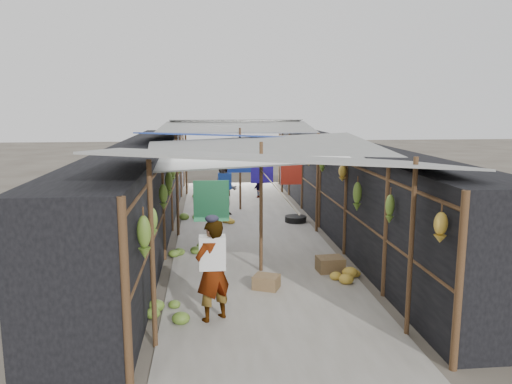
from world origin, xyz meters
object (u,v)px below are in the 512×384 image
object	(u,v)px
black_basin	(296,219)
vendor_elderly	(213,271)
vendor_seated	(257,186)
shopper_blue	(225,190)
crate_near	(266,282)

from	to	relation	value
black_basin	vendor_elderly	distance (m)	6.82
vendor_seated	shopper_blue	bearing A→B (deg)	-32.56
vendor_elderly	black_basin	bearing A→B (deg)	-142.73
black_basin	vendor_elderly	xyz separation A→B (m)	(-2.43, -6.33, 0.71)
vendor_elderly	shopper_blue	world-z (taller)	vendor_elderly
black_basin	vendor_seated	size ratio (longest dim) A/B	0.71
black_basin	vendor_seated	distance (m)	3.95
crate_near	shopper_blue	world-z (taller)	shopper_blue
vendor_elderly	shopper_blue	xyz separation A→B (m)	(0.47, 7.52, -0.04)
crate_near	vendor_elderly	size ratio (longest dim) A/B	0.28
shopper_blue	vendor_seated	size ratio (longest dim) A/B	1.78
black_basin	vendor_elderly	world-z (taller)	vendor_elderly
black_basin	shopper_blue	distance (m)	2.39
crate_near	black_basin	world-z (taller)	crate_near
vendor_elderly	vendor_seated	xyz separation A→B (m)	(1.73, 10.21, -0.37)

